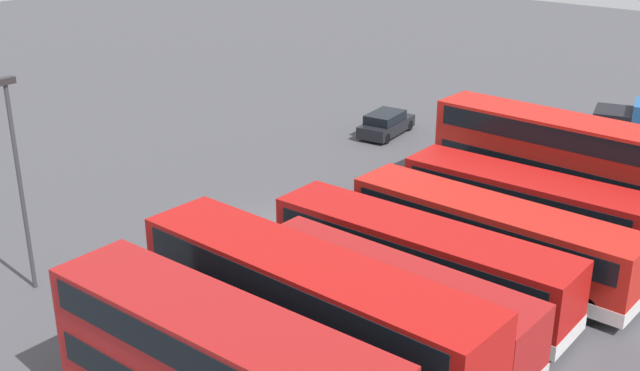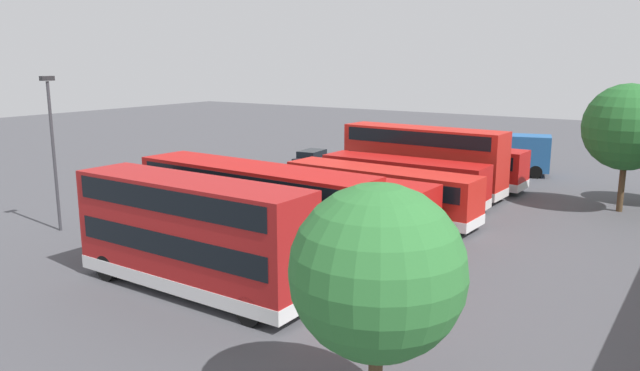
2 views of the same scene
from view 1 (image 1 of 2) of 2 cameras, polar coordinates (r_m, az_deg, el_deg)
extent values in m
plane|color=#47474C|center=(36.16, -2.83, -2.78)|extent=(140.00, 140.00, 0.00)
cube|color=#B71411|center=(41.69, 18.05, 1.96)|extent=(2.78, 12.01, 2.60)
cube|color=silver|center=(42.03, 17.89, 0.65)|extent=(2.82, 12.05, 0.55)
cube|color=black|center=(41.50, 18.14, 2.74)|extent=(2.82, 11.21, 0.90)
cube|color=black|center=(43.86, 10.89, 4.44)|extent=(2.25, 0.10, 1.10)
cylinder|color=black|center=(42.82, 11.67, 1.55)|extent=(0.32, 1.11, 1.10)
cylinder|color=black|center=(44.72, 13.04, 2.30)|extent=(0.32, 1.11, 1.10)
cube|color=red|center=(38.36, 16.33, 1.75)|extent=(2.98, 11.32, 4.20)
cube|color=silver|center=(39.00, 16.05, -0.77)|extent=(3.03, 11.36, 0.55)
cube|color=black|center=(38.43, 16.30, 1.47)|extent=(3.01, 10.52, 0.90)
cube|color=black|center=(37.90, 16.57, 3.88)|extent=(3.01, 10.52, 0.90)
cube|color=black|center=(40.87, 9.16, 3.28)|extent=(2.25, 0.15, 1.10)
cylinder|color=black|center=(39.85, 9.90, 0.14)|extent=(0.34, 1.11, 1.10)
cylinder|color=black|center=(41.69, 11.51, 1.00)|extent=(0.34, 1.11, 1.10)
cylinder|color=black|center=(36.69, 21.21, -3.00)|extent=(0.34, 1.11, 1.10)
cube|color=#B71411|center=(35.06, 14.42, -1.34)|extent=(2.58, 10.54, 2.60)
cube|color=silver|center=(35.46, 14.27, -2.87)|extent=(2.62, 10.58, 0.55)
cube|color=black|center=(34.84, 14.51, -0.43)|extent=(2.63, 9.74, 0.90)
cube|color=black|center=(37.07, 7.08, 1.46)|extent=(2.25, 0.07, 1.10)
cylinder|color=black|center=(36.13, 7.95, -2.04)|extent=(0.30, 1.10, 1.10)
cylinder|color=black|center=(37.95, 9.69, -0.96)|extent=(0.30, 1.10, 1.10)
cylinder|color=black|center=(33.35, 19.48, -5.25)|extent=(0.30, 1.10, 1.10)
cylinder|color=black|center=(35.31, 20.72, -3.89)|extent=(0.30, 1.10, 1.10)
cube|color=red|center=(31.84, 12.16, -3.53)|extent=(2.93, 11.73, 2.60)
cube|color=silver|center=(32.28, 12.02, -5.18)|extent=(2.97, 11.77, 0.55)
cube|color=black|center=(31.60, 12.25, -2.55)|extent=(2.96, 10.94, 0.90)
cube|color=black|center=(34.43, 3.70, -0.02)|extent=(2.25, 0.13, 1.10)
cylinder|color=black|center=(33.51, 4.44, -3.85)|extent=(0.34, 1.11, 1.10)
cylinder|color=black|center=(35.20, 6.60, -2.63)|extent=(0.34, 1.11, 1.10)
cylinder|color=black|center=(29.86, 18.46, -8.39)|extent=(0.34, 1.11, 1.10)
cylinder|color=black|center=(31.74, 20.04, -6.73)|extent=(0.34, 1.11, 1.10)
cube|color=#B71411|center=(29.54, 7.14, -5.26)|extent=(2.57, 11.75, 2.60)
cube|color=silver|center=(30.02, 7.05, -7.00)|extent=(2.61, 11.79, 0.55)
cube|color=black|center=(29.28, 7.20, -4.21)|extent=(2.62, 10.95, 0.90)
cube|color=black|center=(32.40, -1.71, -1.41)|extent=(2.25, 0.06, 1.10)
cylinder|color=black|center=(31.51, -0.99, -5.52)|extent=(0.30, 1.10, 1.10)
cylinder|color=black|center=(33.10, 1.48, -4.12)|extent=(0.30, 1.10, 1.10)
cylinder|color=black|center=(27.45, 13.86, -10.66)|extent=(0.30, 1.10, 1.10)
cylinder|color=black|center=(29.26, 15.77, -8.71)|extent=(0.30, 1.10, 1.10)
cube|color=#A51919|center=(26.58, 4.99, -8.43)|extent=(2.83, 10.25, 2.60)
cube|color=silver|center=(27.10, 4.92, -10.31)|extent=(2.88, 10.29, 0.55)
cube|color=black|center=(26.28, 5.03, -7.30)|extent=(2.87, 9.45, 0.90)
cube|color=black|center=(29.15, -3.23, -4.18)|extent=(2.25, 0.12, 1.10)
cylinder|color=black|center=(28.37, -2.59, -8.85)|extent=(0.33, 1.11, 1.10)
cylinder|color=black|center=(29.84, 0.35, -7.18)|extent=(0.33, 1.11, 1.10)
cylinder|color=black|center=(26.44, 13.05, -11.95)|extent=(0.33, 1.11, 1.10)
cube|color=#B71411|center=(23.88, -0.73, -9.86)|extent=(3.04, 11.93, 4.20)
cube|color=black|center=(23.99, -0.73, -10.27)|extent=(3.06, 11.13, 0.90)
cube|color=black|center=(23.14, -0.75, -6.70)|extent=(3.06, 11.13, 0.90)
cube|color=black|center=(27.78, -10.02, -5.89)|extent=(2.25, 0.15, 1.10)
cylinder|color=black|center=(27.03, -9.67, -10.85)|extent=(0.35, 1.11, 1.10)
cylinder|color=black|center=(28.27, -6.15, -9.07)|extent=(0.35, 1.11, 1.10)
cube|color=black|center=(20.80, -7.47, -10.43)|extent=(2.69, 9.84, 0.90)
cube|color=black|center=(25.30, -15.86, -9.36)|extent=(2.25, 0.08, 1.10)
cylinder|color=black|center=(25.77, -11.48, -12.78)|extent=(0.31, 1.10, 1.10)
cube|color=black|center=(47.45, 20.14, 3.84)|extent=(2.93, 2.57, 2.20)
cylinder|color=black|center=(46.66, 19.87, 2.29)|extent=(0.53, 1.04, 1.00)
cylinder|color=black|center=(48.82, 20.10, 3.09)|extent=(0.53, 1.04, 1.00)
cube|color=black|center=(48.38, 4.76, 4.24)|extent=(4.42, 2.26, 0.70)
cube|color=black|center=(48.02, 4.68, 4.89)|extent=(2.71, 1.91, 0.55)
cylinder|color=black|center=(50.08, 4.75, 4.60)|extent=(0.66, 0.29, 0.64)
cylinder|color=black|center=(49.41, 6.40, 4.30)|extent=(0.66, 0.29, 0.64)
cylinder|color=black|center=(47.51, 3.05, 3.70)|extent=(0.66, 0.29, 0.64)
cylinder|color=black|center=(46.80, 4.76, 3.37)|extent=(0.66, 0.29, 0.64)
cylinder|color=#38383D|center=(31.15, -20.60, -0.38)|extent=(0.16, 0.16, 7.97)
cube|color=#262628|center=(29.95, -21.64, 6.97)|extent=(0.70, 0.30, 0.24)
cylinder|color=#333338|center=(40.52, 5.26, 0.64)|extent=(0.60, 0.60, 0.95)
camera|label=2|loc=(8.22, 169.39, -66.78)|focal=34.19mm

